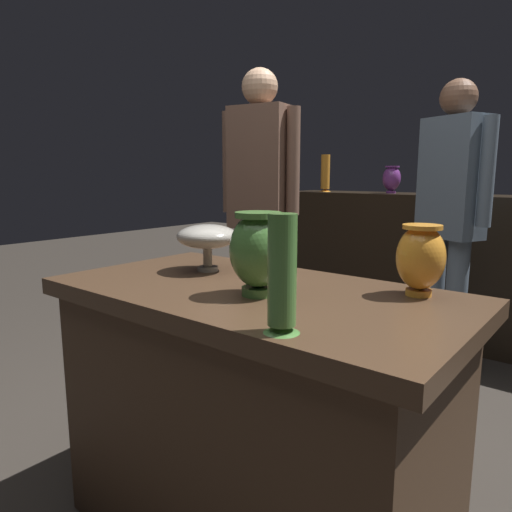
% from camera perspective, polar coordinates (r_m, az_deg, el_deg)
% --- Properties ---
extents(display_plinth, '(1.20, 0.64, 0.80)m').
position_cam_1_polar(display_plinth, '(1.49, -0.24, -18.89)').
color(display_plinth, '#422D1E').
rests_on(display_plinth, ground_plane).
extents(back_display_shelf, '(2.60, 0.40, 0.99)m').
position_cam_1_polar(back_display_shelf, '(3.37, 24.05, -1.63)').
color(back_display_shelf, black).
rests_on(back_display_shelf, ground_plane).
extents(vase_centerpiece, '(0.15, 0.15, 0.22)m').
position_cam_1_polar(vase_centerpiece, '(1.24, 0.27, 0.73)').
color(vase_centerpiece, '#477A38').
rests_on(vase_centerpiece, display_plinth).
extents(vase_tall_behind, '(0.08, 0.08, 0.25)m').
position_cam_1_polar(vase_tall_behind, '(0.94, 3.20, -2.54)').
color(vase_tall_behind, '#477A38').
rests_on(vase_tall_behind, display_plinth).
extents(vase_left_accent, '(0.13, 0.13, 0.19)m').
position_cam_1_polar(vase_left_accent, '(1.31, 19.48, -0.14)').
color(vase_left_accent, orange).
rests_on(vase_left_accent, display_plinth).
extents(vase_right_accent, '(0.20, 0.20, 0.16)m').
position_cam_1_polar(vase_right_accent, '(1.56, -5.98, 2.28)').
color(vase_right_accent, gray).
rests_on(vase_right_accent, display_plinth).
extents(shelf_vase_far_left, '(0.09, 0.09, 0.28)m').
position_cam_1_polar(shelf_vase_far_left, '(3.67, 8.46, 9.86)').
color(shelf_vase_far_left, orange).
rests_on(shelf_vase_far_left, back_display_shelf).
extents(shelf_vase_left, '(0.12, 0.12, 0.19)m').
position_cam_1_polar(shelf_vase_left, '(3.46, 16.24, 9.10)').
color(shelf_vase_left, '#7A388E').
rests_on(shelf_vase_left, back_display_shelf).
extents(shelf_vase_center, '(0.09, 0.09, 0.16)m').
position_cam_1_polar(shelf_vase_center, '(3.26, 24.50, 8.29)').
color(shelf_vase_center, orange).
rests_on(shelf_vase_center, back_display_shelf).
extents(visitor_center_back, '(0.43, 0.30, 1.60)m').
position_cam_1_polar(visitor_center_back, '(2.67, 22.68, 5.25)').
color(visitor_center_back, slate).
rests_on(visitor_center_back, ground_plane).
extents(visitor_near_left, '(0.46, 0.23, 1.67)m').
position_cam_1_polar(visitor_near_left, '(2.59, 0.45, 7.02)').
color(visitor_near_left, brown).
rests_on(visitor_near_left, ground_plane).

